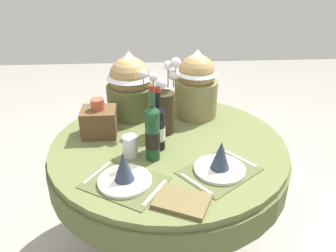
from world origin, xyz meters
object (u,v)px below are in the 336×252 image
Objects in this scene: wine_bottle_centre at (153,133)px; tumbler_near_right at (130,146)px; wine_bottle_left at (158,127)px; gift_tub_back_right at (196,81)px; gift_tub_back_left at (130,83)px; dining_table at (168,162)px; place_setting_right at (220,163)px; book_on_table at (182,201)px; woven_basket_side_left at (99,121)px; flower_vase at (164,103)px; place_setting_left at (124,174)px.

tumbler_near_right is at bearing 164.36° from wine_bottle_centre.
wine_bottle_left reaches higher than tumbler_near_right.
gift_tub_back_left is at bearing 175.77° from gift_tub_back_right.
wine_bottle_left is 0.82× the size of gift_tub_back_right.
place_setting_right is (0.22, -0.29, 0.18)m from dining_table.
dining_table is 5.93× the size of book_on_table.
dining_table is 0.52m from book_on_table.
wine_bottle_left is 0.17m from tumbler_near_right.
wine_bottle_left reaches higher than dining_table.
woven_basket_side_left is at bearing 148.35° from book_on_table.
tumbler_near_right is at bearing -147.73° from dining_table.
wine_bottle_centre is at bearing -119.53° from gift_tub_back_right.
woven_basket_side_left is (-0.38, 0.11, 0.21)m from dining_table.
gift_tub_back_right reaches higher than dining_table.
book_on_table is (0.08, -0.44, -0.12)m from wine_bottle_left.
flower_vase reaches higher than book_on_table.
book_on_table is 0.88m from gift_tub_back_right.
place_setting_right is 1.97× the size of book_on_table.
place_setting_left is at bearing -120.85° from gift_tub_back_right.
flower_vase is 1.91× the size of book_on_table.
wine_bottle_centre is (0.13, 0.19, 0.10)m from place_setting_left.
tumbler_near_right is 0.51m from gift_tub_back_left.
place_setting_right is 3.88× the size of tumbler_near_right.
wine_bottle_centre is 3.51× the size of tumbler_near_right.
woven_basket_side_left is at bearing 146.14° from place_setting_right.
wine_bottle_left is 0.46m from gift_tub_back_left.
wine_bottle_centre is 0.40m from woven_basket_side_left.
gift_tub_back_right reaches higher than flower_vase.
flower_vase is 0.29m from wine_bottle_centre.
flower_vase is (-0.24, 0.41, 0.13)m from place_setting_right.
woven_basket_side_left is (-0.18, 0.24, 0.03)m from tumbler_near_right.
wine_bottle_left is at bearing -70.30° from gift_tub_back_left.
woven_basket_side_left is (-0.40, 0.61, 0.07)m from book_on_table.
gift_tub_back_right is at bearing -4.23° from gift_tub_back_left.
book_on_table is at bearing -72.16° from wine_bottle_centre.
wine_bottle_centre is 0.57m from gift_tub_back_right.
gift_tub_back_left reaches higher than dining_table.
wine_bottle_centre reaches higher than book_on_table.
wine_bottle_left is 0.48m from gift_tub_back_right.
place_setting_left is 1.05× the size of gift_tub_back_left.
tumbler_near_right is at bearing 85.47° from place_setting_left.
woven_basket_side_left is at bearing 109.01° from place_setting_left.
place_setting_right is 1.03× the size of flower_vase.
dining_table is at bearing -119.85° from gift_tub_back_right.
place_setting_left reaches higher than dining_table.
dining_table is 0.54m from gift_tub_back_left.
flower_vase is at bearing 118.84° from book_on_table.
woven_basket_side_left is (-0.17, -0.25, -0.13)m from gift_tub_back_left.
gift_tub_back_left is at bearing 103.18° from wine_bottle_centre.
gift_tub_back_right is (0.40, -0.03, 0.01)m from gift_tub_back_left.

